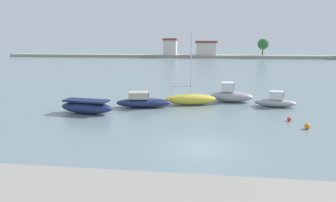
{
  "coord_description": "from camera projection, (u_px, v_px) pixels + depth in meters",
  "views": [
    {
      "loc": [
        0.04,
        -16.47,
        6.27
      ],
      "look_at": [
        -3.39,
        11.11,
        0.46
      ],
      "focal_mm": 31.78,
      "sensor_mm": 36.0,
      "label": 1
    }
  ],
  "objects": [
    {
      "name": "ground_plane",
      "position": [
        202.0,
        149.0,
        17.29
      ],
      "size": [
        400.0,
        400.0,
        0.0
      ],
      "primitive_type": "plane",
      "color": "slate"
    },
    {
      "name": "moored_boat_0",
      "position": [
        87.0,
        107.0,
        25.45
      ],
      "size": [
        4.93,
        2.17,
        1.18
      ],
      "rotation": [
        0.0,
        0.0,
        -0.14
      ],
      "color": "navy",
      "rests_on": "ground"
    },
    {
      "name": "moored_boat_1",
      "position": [
        143.0,
        101.0,
        27.79
      ],
      "size": [
        5.34,
        2.41,
        1.45
      ],
      "rotation": [
        0.0,
        0.0,
        0.16
      ],
      "color": "navy",
      "rests_on": "ground"
    },
    {
      "name": "moored_boat_2",
      "position": [
        191.0,
        99.0,
        28.88
      ],
      "size": [
        5.21,
        2.33,
        7.08
      ],
      "rotation": [
        0.0,
        0.0,
        0.18
      ],
      "color": "yellow",
      "rests_on": "ground"
    },
    {
      "name": "moored_boat_3",
      "position": [
        231.0,
        95.0,
        30.14
      ],
      "size": [
        4.38,
        1.99,
        1.99
      ],
      "rotation": [
        0.0,
        0.0,
        -0.07
      ],
      "color": "#9E9EA3",
      "rests_on": "ground"
    },
    {
      "name": "moored_boat_4",
      "position": [
        275.0,
        101.0,
        27.98
      ],
      "size": [
        3.92,
        1.79,
        1.49
      ],
      "rotation": [
        0.0,
        0.0,
        -0.12
      ],
      "color": "#9E9EA3",
      "rests_on": "ground"
    },
    {
      "name": "mooring_buoy_0",
      "position": [
        289.0,
        119.0,
        23.13
      ],
      "size": [
        0.32,
        0.32,
        0.32
      ],
      "primitive_type": "sphere",
      "color": "red",
      "rests_on": "ground"
    },
    {
      "name": "mooring_buoy_1",
      "position": [
        307.0,
        126.0,
        21.08
      ],
      "size": [
        0.42,
        0.42,
        0.42
      ],
      "primitive_type": "sphere",
      "color": "orange",
      "rests_on": "ground"
    },
    {
      "name": "distant_shoreline",
      "position": [
        231.0,
        52.0,
        100.26
      ],
      "size": [
        139.67,
        7.18,
        7.52
      ],
      "color": "#9E998C",
      "rests_on": "ground"
    }
  ]
}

